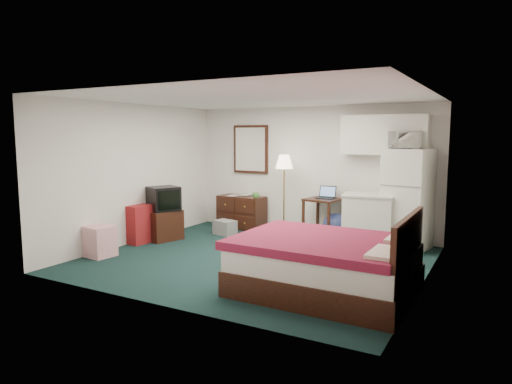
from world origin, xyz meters
The scene contains 25 objects.
floor centered at (0.00, 0.00, 0.00)m, with size 5.00×4.50×0.01m, color black.
ceiling centered at (0.00, 0.00, 2.50)m, with size 5.00×4.50×0.01m, color white.
walls centered at (0.00, 0.00, 1.25)m, with size 5.01×4.51×2.50m.
mirror centered at (-1.35, 2.22, 1.65)m, with size 0.80×0.06×1.00m, color white, non-canonical shape.
upper_cabinets centered at (1.45, 2.08, 1.95)m, with size 1.50×0.35×0.70m, color white, non-canonical shape.
headboard centered at (2.46, -0.91, 0.55)m, with size 0.06×1.56×1.00m, color black, non-canonical shape.
dresser centered at (-1.44, 1.98, 0.34)m, with size 1.00×0.45×0.68m, color black, non-canonical shape.
floor_lamp centered at (-0.38, 1.81, 0.78)m, with size 0.34×0.34×1.57m, color #B58932, non-canonical shape.
desk centered at (0.38, 1.93, 0.38)m, with size 0.60×0.60×0.76m, color black, non-canonical shape.
exercise_ball centered at (0.63, 1.96, 0.25)m, with size 0.49×0.49×0.49m, color navy.
kitchen_counter centered at (1.30, 1.70, 0.45)m, with size 0.82×0.62×0.89m, color white, non-canonical shape.
fridge centered at (1.92, 1.88, 0.86)m, with size 0.71×0.71×1.72m, color silver, non-canonical shape.
bed centered at (1.48, -0.91, 0.33)m, with size 2.09×1.63×0.67m, color maroon, non-canonical shape.
tv_stand centered at (-2.21, 0.36, 0.28)m, with size 0.55×0.60×0.55m, color black, non-canonical shape.
suitcase centered at (-2.35, -0.07, 0.35)m, with size 0.27×0.43×0.69m, color maroon, non-canonical shape.
retail_box centered at (-2.28, -1.06, 0.25)m, with size 0.40×0.40×0.50m, color white, non-canonical shape.
file_bin centered at (-1.41, 1.28, 0.14)m, with size 0.40×0.30×0.28m, color gray, non-canonical shape.
cardboard_box_a centered at (0.26, 1.68, 0.12)m, with size 0.27×0.23×0.23m, color #9D7553, non-canonical shape.
cardboard_box_b centered at (0.62, 1.49, 0.12)m, with size 0.20×0.24×0.24m, color #9D7553, non-canonical shape.
laptop centered at (0.43, 1.93, 0.87)m, with size 0.33×0.27×0.23m, color black, non-canonical shape.
crt_tv centered at (-2.16, 0.37, 0.78)m, with size 0.48×0.52×0.45m, color black, non-canonical shape.
microwave centered at (1.85, 1.88, 1.90)m, with size 0.54×0.30×0.37m, color silver.
book_a centered at (-1.67, 1.90, 0.79)m, with size 0.16×0.02×0.23m, color #9D7553.
book_b centered at (-1.48, 2.11, 0.80)m, with size 0.17×0.02×0.24m, color #9D7553.
mug centered at (-1.03, 1.86, 0.75)m, with size 0.14×0.11×0.14m, color #438D36.
Camera 1 is at (3.39, -6.13, 1.94)m, focal length 32.00 mm.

